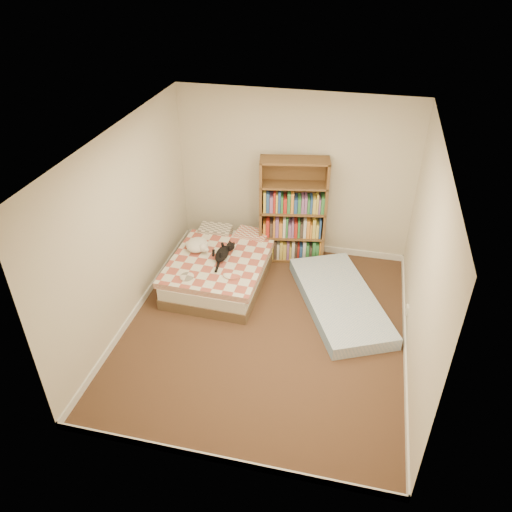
% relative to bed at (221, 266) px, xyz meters
% --- Properties ---
extents(room, '(3.51, 4.01, 2.51)m').
position_rel_bed_xyz_m(room, '(0.85, -0.92, 0.98)').
color(room, '#472F1E').
rests_on(room, ground).
extents(bed, '(1.33, 1.80, 0.47)m').
position_rel_bed_xyz_m(bed, '(0.00, 0.00, 0.00)').
color(bed, brown).
rests_on(bed, room).
extents(bookshelf, '(1.04, 0.50, 1.63)m').
position_rel_bed_xyz_m(bookshelf, '(0.89, 0.81, 0.37)').
color(bookshelf, brown).
rests_on(bookshelf, room).
extents(floor_mattress, '(1.62, 2.15, 0.18)m').
position_rel_bed_xyz_m(floor_mattress, '(1.74, -0.24, -0.13)').
color(floor_mattress, '#7DA3D0').
rests_on(floor_mattress, room).
extents(black_cat, '(0.30, 0.66, 0.15)m').
position_rel_bed_xyz_m(black_cat, '(0.05, -0.05, 0.27)').
color(black_cat, black).
rests_on(black_cat, bed).
extents(white_dog, '(0.39, 0.42, 0.17)m').
position_rel_bed_xyz_m(white_dog, '(-0.35, 0.03, 0.29)').
color(white_dog, white).
rests_on(white_dog, bed).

